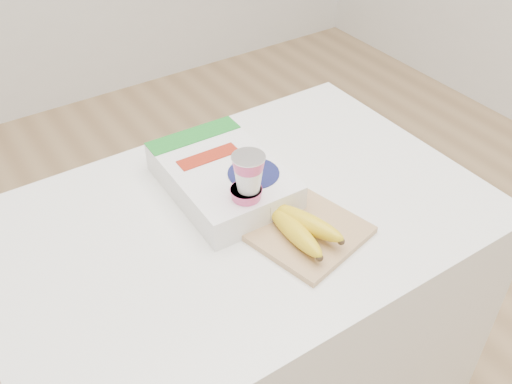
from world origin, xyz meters
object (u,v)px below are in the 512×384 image
at_px(cutting_board, 292,223).
at_px(bananas, 297,224).
at_px(table, 243,331).
at_px(yogurt_stack, 247,186).
at_px(cereal_box, 222,177).

bearing_deg(cutting_board, bananas, -126.28).
distance_m(table, yogurt_stack, 0.48).
relative_size(cutting_board, yogurt_stack, 1.82).
xyz_separation_m(table, cereal_box, (0.01, 0.09, 0.42)).
height_order(table, bananas, bananas).
relative_size(table, cutting_board, 3.72).
xyz_separation_m(cutting_board, yogurt_stack, (-0.07, 0.05, 0.09)).
bearing_deg(cereal_box, cutting_board, -70.84).
relative_size(bananas, cereal_box, 0.63).
bearing_deg(yogurt_stack, cereal_box, 83.44).
bearing_deg(yogurt_stack, table, 88.60).
bearing_deg(yogurt_stack, cutting_board, -37.54).
height_order(table, cereal_box, cereal_box).
distance_m(cutting_board, bananas, 0.05).
xyz_separation_m(cutting_board, cereal_box, (-0.06, 0.17, 0.03)).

